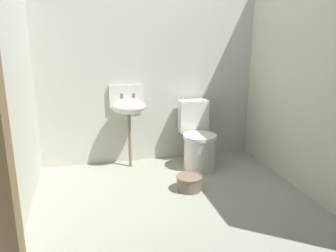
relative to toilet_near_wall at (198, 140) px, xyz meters
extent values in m
cube|color=gray|center=(-0.52, -0.91, -0.36)|extent=(3.08, 2.91, 0.08)
cube|color=beige|center=(-0.52, 0.40, 0.76)|extent=(3.08, 0.10, 2.17)
cube|color=beige|center=(-1.91, -0.81, 0.76)|extent=(0.10, 2.71, 2.17)
cube|color=beige|center=(0.87, -0.81, 0.76)|extent=(0.10, 2.71, 2.17)
cylinder|color=silver|center=(0.00, -0.09, -0.13)|extent=(0.39, 0.39, 0.38)
cylinder|color=silver|center=(0.00, -0.09, 0.08)|extent=(0.41, 0.41, 0.04)
cube|color=silver|center=(0.01, 0.21, 0.26)|extent=(0.37, 0.19, 0.40)
cylinder|color=#6F5F4E|center=(-0.81, 0.16, 0.01)|extent=(0.04, 0.04, 0.66)
ellipsoid|color=silver|center=(-0.81, 0.16, 0.43)|extent=(0.40, 0.32, 0.18)
cube|color=silver|center=(-0.81, 0.33, 0.53)|extent=(0.42, 0.04, 0.28)
cylinder|color=#6F5F4E|center=(-0.88, 0.22, 0.55)|extent=(0.04, 0.04, 0.06)
cylinder|color=#6F5F4E|center=(-0.74, 0.22, 0.55)|extent=(0.04, 0.04, 0.06)
cylinder|color=#6F5F4E|center=(-0.30, -0.63, -0.25)|extent=(0.26, 0.26, 0.15)
torus|color=#716449|center=(-0.30, -0.63, -0.17)|extent=(0.28, 0.28, 0.02)
camera|label=1|loc=(-1.31, -3.74, 1.29)|focal=36.38mm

